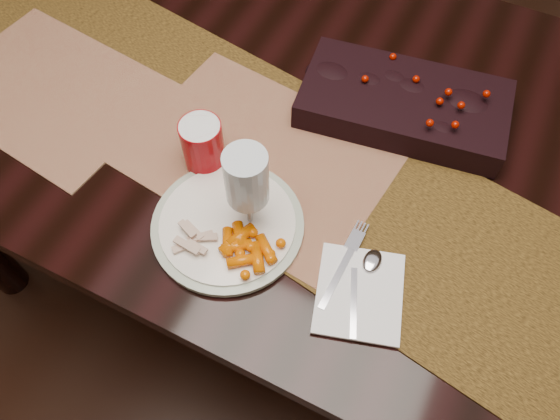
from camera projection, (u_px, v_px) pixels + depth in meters
The scene contains 15 objects.
floor at pixel (310, 278), 1.70m from camera, with size 5.00×5.00×0.00m, color black.
dining_table at pixel (317, 217), 1.38m from camera, with size 1.80×1.00×0.75m, color black.
table_runner at pixel (321, 183), 0.98m from camera, with size 1.79×0.37×0.00m, color black.
centerpiece at pixel (404, 101), 1.03m from camera, with size 0.39×0.20×0.08m, color black, non-canonical shape.
placemat_main at pixel (259, 156), 1.01m from camera, with size 0.47×0.34×0.00m, color brown.
placemat_second at pixel (51, 91), 1.10m from camera, with size 0.43×0.31×0.00m, color brown.
dinner_plate at pixel (228, 224), 0.93m from camera, with size 0.26×0.26×0.01m, color white.
baby_carrots at pixel (246, 251), 0.88m from camera, with size 0.10×0.08×0.02m, color #DE5D00, non-canonical shape.
mashed_potatoes at pixel (244, 191), 0.93m from camera, with size 0.08×0.07×0.04m, color #DFD389, non-canonical shape.
turkey_shreds at pixel (194, 240), 0.89m from camera, with size 0.07×0.06×0.02m, color tan, non-canonical shape.
napkin at pixel (359, 293), 0.87m from camera, with size 0.14×0.16×0.01m, color white.
fork at pixel (342, 268), 0.88m from camera, with size 0.02×0.15×0.00m, color #BCBCBC, non-canonical shape.
spoon at pixel (360, 289), 0.86m from camera, with size 0.03×0.15×0.00m, color silver, non-canonical shape.
red_cup at pixel (203, 145), 0.96m from camera, with size 0.07×0.07×0.10m, color #9B0006.
wine_glass at pixel (248, 194), 0.86m from camera, with size 0.07×0.07×0.19m, color white, non-canonical shape.
Camera 1 is at (0.23, -0.67, 1.56)m, focal length 35.00 mm.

